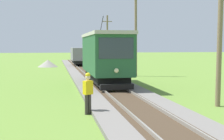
% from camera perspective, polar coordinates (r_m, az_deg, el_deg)
% --- Properties ---
extents(red_tram, '(2.60, 8.54, 4.79)m').
position_cam_1_polar(red_tram, '(22.19, -1.26, 2.64)').
color(red_tram, '#235633').
rests_on(red_tram, rail_right).
extents(freight_car, '(2.40, 5.20, 2.31)m').
position_cam_1_polar(freight_car, '(42.89, -5.86, 2.67)').
color(freight_car, slate).
rests_on(freight_car, rail_right).
extents(utility_pole_near_tram, '(1.40, 0.29, 6.81)m').
position_cam_1_polar(utility_pole_near_tram, '(15.53, 19.27, 6.42)').
color(utility_pole_near_tram, '#7A664C').
rests_on(utility_pole_near_tram, ground).
extents(utility_pole_mid, '(1.40, 0.47, 8.38)m').
position_cam_1_polar(utility_pole_mid, '(29.69, 4.41, 7.14)').
color(utility_pole_mid, '#7A664C').
rests_on(utility_pole_mid, ground).
extents(utility_pole_far, '(1.40, 0.33, 7.30)m').
position_cam_1_polar(utility_pole_far, '(45.19, -0.88, 5.56)').
color(utility_pole_far, '#7A664C').
rests_on(utility_pole_far, ground).
extents(gravel_pile, '(2.76, 2.76, 0.98)m').
position_cam_1_polar(gravel_pile, '(43.41, -11.76, 1.21)').
color(gravel_pile, gray).
rests_on(gravel_pile, ground).
extents(track_worker, '(0.45, 0.40, 1.78)m').
position_cam_1_polar(track_worker, '(13.16, -4.46, -3.96)').
color(track_worker, '#38332D').
rests_on(track_worker, ground).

